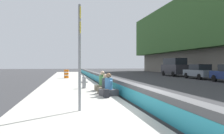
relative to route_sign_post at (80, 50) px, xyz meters
name	(u,v)px	position (x,y,z in m)	size (l,w,h in m)	color
ground_plane	(148,111)	(0.12, -2.48, -2.21)	(160.00, 160.00, 0.00)	#353538
sidewalk_strip	(75,112)	(0.12, 0.17, -2.14)	(80.00, 4.40, 0.14)	#B5B2A8
jersey_barrier	(148,100)	(0.12, -2.48, -1.79)	(76.00, 0.45, 0.85)	#545456
route_sign_post	(80,50)	(0.00, 0.00, 0.00)	(0.44, 0.09, 3.60)	gray
fire_hydrant	(84,81)	(7.36, -0.67, -1.62)	(0.26, 0.46, 0.88)	gray
seated_person_foreground	(109,88)	(3.61, -1.64, -1.72)	(0.89, 0.97, 1.14)	#424247
seated_person_middle	(105,87)	(4.58, -1.62, -1.74)	(0.85, 0.92, 1.05)	#706651
seated_person_rear	(102,84)	(5.95, -1.67, -1.71)	(0.79, 0.91, 1.17)	#706651
backpack	(106,94)	(2.84, -1.39, -1.88)	(0.32, 0.28, 0.40)	#232328
construction_barrel	(66,74)	(18.94, 0.50, -1.59)	(0.54, 0.54, 0.95)	orange
parked_car_fourth	(199,72)	(16.71, -14.69, -1.35)	(4.51, 1.97, 1.71)	slate
parked_car_midline	(174,67)	(23.30, -14.74, -0.86)	(5.11, 2.12, 2.56)	#28282D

